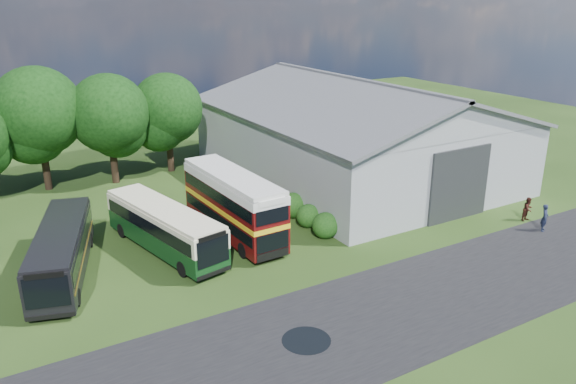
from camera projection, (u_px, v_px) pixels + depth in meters
ground at (300, 302)px, 28.03m from camera, size 120.00×120.00×0.00m
asphalt_road at (385, 313)px, 27.02m from camera, size 60.00×8.00×0.02m
puddle at (306, 341)px, 24.87m from camera, size 2.20×2.20×0.01m
storage_shed at (352, 126)px, 46.82m from camera, size 18.80×24.80×8.15m
tree_mid at (38, 112)px, 42.30m from camera, size 6.80×6.80×9.60m
tree_right_a at (109, 114)px, 44.04m from camera, size 6.26×6.26×8.83m
tree_right_b at (167, 109)px, 47.17m from camera, size 5.98×5.98×8.45m
shrub_front at (325, 237)px, 35.58m from camera, size 1.70×1.70×1.70m
shrub_mid at (308, 226)px, 37.21m from camera, size 1.60×1.60×1.60m
shrub_back at (293, 216)px, 38.84m from camera, size 1.80×1.80×1.80m
bus_green_single at (164, 228)px, 33.21m from camera, size 4.31×10.34×2.78m
bus_maroon_double at (233, 205)px, 35.17m from camera, size 2.80×9.65×4.11m
bus_dark_single at (62, 251)px, 30.20m from camera, size 5.13×10.24×2.76m
visitor_a at (545, 218)px, 36.17m from camera, size 0.79×0.71×1.81m
visitor_b at (528, 209)px, 37.85m from camera, size 0.86×0.71×1.64m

